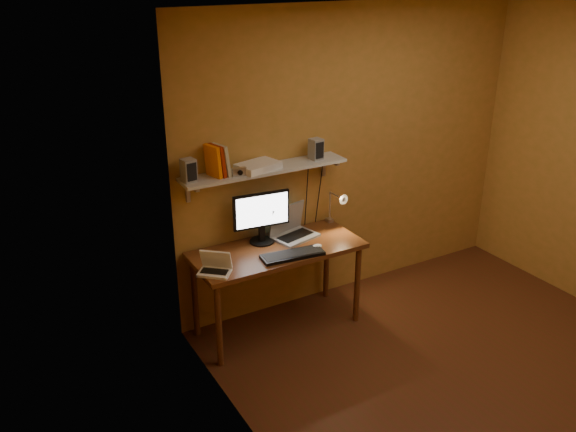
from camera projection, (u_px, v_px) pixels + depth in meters
room at (491, 216)px, 4.11m from camera, size 3.44×3.24×2.64m
desk at (277, 257)px, 4.95m from camera, size 1.40×0.60×0.75m
wall_shelf at (265, 170)px, 4.84m from camera, size 1.40×0.25×0.21m
monitor at (261, 215)px, 4.93m from camera, size 0.48×0.22×0.43m
laptop at (291, 228)px, 5.10m from camera, size 0.41×0.34×0.27m
netbook at (215, 267)px, 4.52m from camera, size 0.29×0.28×0.17m
keyboard at (293, 255)px, 4.77m from camera, size 0.52×0.22×0.03m
mouse at (317, 247)px, 4.90m from camera, size 0.10×0.07×0.03m
desk_lamp at (337, 204)px, 5.24m from camera, size 0.09×0.23×0.38m
speaker_left at (189, 170)px, 4.50m from camera, size 0.11×0.11×0.17m
speaker_right at (316, 149)px, 5.00m from camera, size 0.11×0.11×0.17m
books at (217, 161)px, 4.60m from camera, size 0.16×0.18×0.25m
shelf_camera at (239, 172)px, 4.64m from camera, size 0.11×0.05×0.07m
router at (258, 166)px, 4.78m from camera, size 0.37×0.29×0.05m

